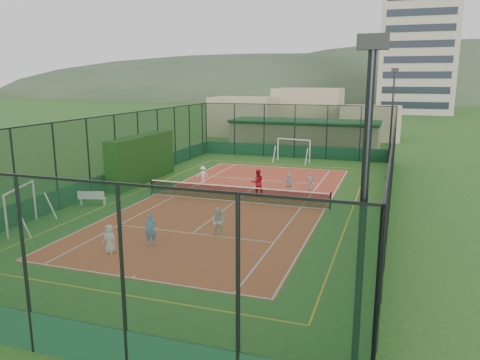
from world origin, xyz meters
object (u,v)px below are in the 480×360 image
Objects in this scene: floodlight_ne at (392,117)px; child_near_left at (109,239)px; white_bench at (93,198)px; child_far_back at (289,182)px; apartment_tower at (418,41)px; child_near_right at (218,222)px; child_far_left at (203,175)px; child_near_mid at (151,230)px; coach at (257,182)px; child_far_right at (310,181)px; futsal_goal_far at (294,151)px; floodlight_se at (362,239)px; clubhouse at (305,135)px; futsal_goal_near at (21,208)px.

floodlight_ne is 6.53× the size of child_near_left.
child_near_left reaches higher than white_bench.
apartment_tower is at bearing -104.59° from child_far_back.
child_near_right is 1.15× the size of child_far_left.
child_far_left is at bearing -135.15° from floodlight_ne.
child_near_left is (-14.29, -91.91, -14.36)m from apartment_tower.
child_far_back is at bearing 16.84° from white_bench.
floodlight_ne is 14.78m from child_far_back.
apartment_tower is at bearing 82.51° from child_near_left.
apartment_tower is 94.11m from child_near_left.
apartment_tower is 80.76m from child_far_left.
child_near_right is (3.65, 3.58, 0.07)m from child_near_left.
apartment_tower is 20.79× the size of child_near_mid.
apartment_tower reaches higher than coach.
apartment_tower is 25.86× the size of child_far_right.
child_near_left is 5.11m from child_near_right.
futsal_goal_far is at bearing 57.58° from child_near_mid.
floodlight_se is 5.91× the size of child_near_right.
clubhouse is (-8.60, 38.60, -2.55)m from floodlight_se.
floodlight_ne is 28.87m from child_near_left.
child_far_right is (2.44, 10.81, -0.12)m from child_near_right.
apartment_tower is 23.73× the size of child_near_left.
apartment_tower is 24.40× the size of child_far_back.
white_bench is at bearing -129.26° from floodlight_ne.
floodlight_ne reaches higher than child_near_right.
futsal_goal_near is 2.57× the size of child_near_left.
coach is (0.44, -12.83, -0.17)m from futsal_goal_far.
child_far_back is (2.54, -18.42, -0.95)m from clubhouse.
child_near_right is at bearing -107.53° from floodlight_ne.
child_far_right is at bearing 151.62° from child_far_left.
child_near_mid reaches higher than child_far_left.
child_far_back is at bearing -114.96° from floodlight_ne.
futsal_goal_far reaches higher than white_bench.
child_near_mid reaches higher than child_far_back.
floodlight_ne is 7.11× the size of child_far_right.
floodlight_se is 24.48m from child_far_left.
futsal_goal_far is at bearing -86.70° from clubhouse.
white_bench is 12.51m from child_far_back.
futsal_goal_far is at bearing -143.19° from child_far_left.
child_far_left is at bearing 45.56° from white_bench.
futsal_goal_far is 2.27× the size of child_near_right.
apartment_tower is 92.51m from child_near_mid.
clubhouse reaches higher than child_far_right.
floodlight_se is 0.28× the size of apartment_tower.
child_far_back is (3.62, 12.03, -0.11)m from child_near_mid.
child_far_back is 0.73× the size of coach.
child_near_mid is 1.24× the size of child_far_right.
white_bench is 1.26× the size of child_near_left.
child_far_right is (11.60, 7.94, 0.14)m from white_bench.
child_far_back is (1.18, 9.91, -0.08)m from child_near_right.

